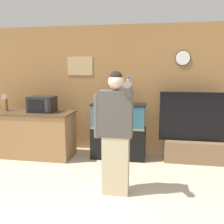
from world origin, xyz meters
TOP-DOWN VIEW (x-y plane):
  - wall_back_paneled at (0.00, 2.88)m, footprint 10.00×0.08m
  - counter_island at (-1.40, 2.22)m, footprint 1.63×0.67m
  - microwave at (-1.19, 2.25)m, footprint 0.49×0.38m
  - knife_block at (-2.00, 2.25)m, footprint 0.11×0.09m
  - aquarium_on_stand at (0.30, 2.40)m, footprint 1.04×0.42m
  - tv_on_stand at (1.70, 2.45)m, footprint 1.26×0.40m
  - person_standing at (0.46, 0.99)m, footprint 0.54×0.41m

SIDE VIEW (x-z plane):
  - tv_on_stand at x=1.70m, z-range -0.28..1.04m
  - counter_island at x=-1.40m, z-range 0.00..0.90m
  - aquarium_on_stand at x=0.30m, z-range 0.00..1.08m
  - person_standing at x=0.46m, z-range 0.04..1.74m
  - knife_block at x=-2.00m, z-range 0.86..1.21m
  - microwave at x=-1.19m, z-range 0.90..1.20m
  - wall_back_paneled at x=0.00m, z-range 0.00..2.60m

